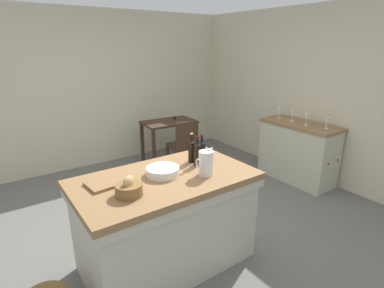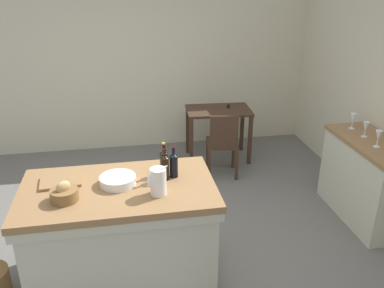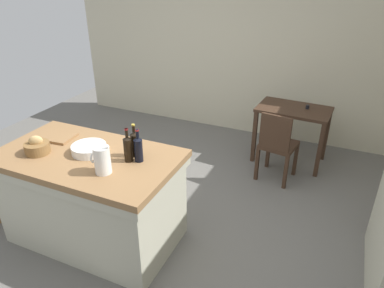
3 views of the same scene
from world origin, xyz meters
The scene contains 18 objects.
ground_plane centered at (0.00, 0.00, 0.00)m, with size 6.76×6.76×0.00m, color #66635E.
wall_back centered at (0.00, 2.60, 1.30)m, with size 5.32×0.12×2.60m, color beige.
wall_right centered at (2.60, 0.00, 1.30)m, with size 0.12×5.20×2.60m, color beige.
island_table centered at (-0.39, -0.42, 0.49)m, with size 1.61×0.92×0.91m.
side_cabinet centered at (2.26, 0.07, 0.46)m, with size 0.52×1.18×0.91m.
writing_desk centered at (1.03, 1.86, 0.63)m, with size 0.93×0.62×0.81m.
wooden_chair centered at (0.96, 1.30, 0.48)m, with size 0.46×0.46×0.89m.
pitcher centered at (-0.07, -0.60, 1.03)m, with size 0.17×0.13×0.27m.
wash_bowl centered at (-0.38, -0.38, 0.95)m, with size 0.30×0.30×0.07m, color white.
bread_basket centered at (-0.79, -0.57, 0.97)m, with size 0.21×0.21×0.17m.
cutting_board centered at (-0.86, -0.27, 0.93)m, with size 0.33×0.24×0.02m, color olive.
wine_bottle_dark centered at (0.09, -0.33, 1.03)m, with size 0.07×0.07×0.29m.
wine_bottle_amber centered at (0.02, -0.26, 1.03)m, with size 0.07×0.07×0.30m.
wine_bottle_green centered at (0.01, -0.36, 1.03)m, with size 0.07×0.07×0.30m.
wine_glass_far_left centered at (2.30, -0.32, 1.02)m, with size 0.07×0.07×0.16m.
wine_glass_left centered at (2.21, -0.05, 1.03)m, with size 0.07×0.07×0.18m.
wine_glass_middle centered at (2.24, 0.22, 1.03)m, with size 0.07×0.07×0.17m.
wine_glass_right centered at (2.23, 0.47, 1.03)m, with size 0.07×0.07×0.18m.
Camera 1 is at (-1.62, -2.58, 2.04)m, focal length 28.37 mm.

